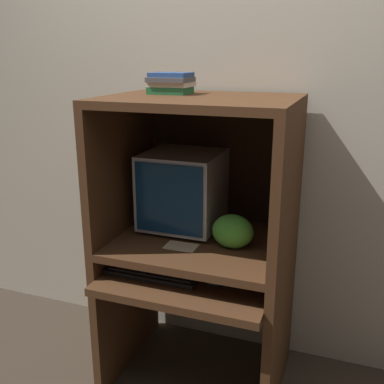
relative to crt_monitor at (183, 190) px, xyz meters
The scene contains 10 objects.
wall_back 0.45m from the crt_monitor, 65.76° to the left, with size 6.00×0.06×2.60m.
desk_base 0.60m from the crt_monitor, 51.63° to the right, with size 0.84×0.75×0.64m.
desk_monitor_shelf 0.29m from the crt_monitor, 41.69° to the right, with size 0.84×0.67×0.12m.
hutch_upper 0.27m from the crt_monitor, 32.32° to the right, with size 0.84×0.67×0.67m.
crt_monitor is the anchor object (origin of this frame).
keyboard 0.43m from the crt_monitor, 96.16° to the right, with size 0.44×0.17×0.03m.
mouse 0.51m from the crt_monitor, 49.59° to the right, with size 0.07×0.05×0.03m.
snack_bag 0.36m from the crt_monitor, 27.21° to the right, with size 0.19×0.14×0.16m.
book_stack 0.52m from the crt_monitor, 157.99° to the right, with size 0.19×0.18×0.10m.
paper_card 0.31m from the crt_monitor, 71.10° to the right, with size 0.15×0.10×0.00m.
Camera 1 is at (0.65, -1.54, 1.60)m, focal length 42.00 mm.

